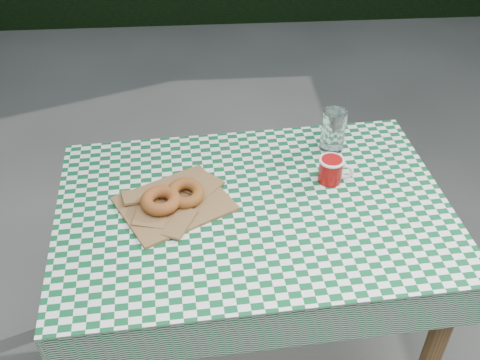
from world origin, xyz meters
name	(u,v)px	position (x,y,z in m)	size (l,w,h in m)	color
ground	(257,325)	(0.00, 0.00, 0.00)	(60.00, 60.00, 0.00)	#4B4B46
table	(252,292)	(-0.04, -0.14, 0.38)	(1.11, 0.74, 0.75)	brown
tablecloth	(254,207)	(-0.04, -0.14, 0.75)	(1.13, 0.76, 0.01)	#0C4F27
paper_bag	(175,203)	(-0.27, -0.12, 0.76)	(0.30, 0.24, 0.02)	olive
bagel_front	(161,201)	(-0.30, -0.14, 0.79)	(0.12, 0.12, 0.04)	#9D4920
bagel_back	(185,193)	(-0.23, -0.11, 0.79)	(0.11, 0.11, 0.03)	brown
coffee_mug	(331,170)	(0.20, -0.04, 0.80)	(0.14, 0.14, 0.08)	#920A09
drinking_glass	(333,130)	(0.24, 0.12, 0.83)	(0.08, 0.08, 0.14)	white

